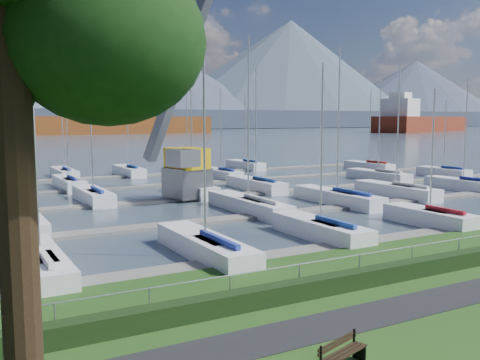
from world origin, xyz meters
TOP-DOWN VIEW (x-y plane):
  - path at (0.00, -3.00)m, footprint 160.00×2.00m
  - hedge at (0.00, -0.40)m, footprint 80.00×0.70m
  - fence at (0.00, 0.00)m, footprint 80.00×0.04m
  - docks at (0.00, 26.00)m, footprint 90.00×41.60m
  - bench_left at (-6.51, -5.58)m, footprint 1.84×0.93m
  - crane at (3.00, 27.39)m, footprint 6.81×13.17m
  - cargo_ship_mid at (36.99, 220.33)m, footprint 106.79×20.90m
  - cargo_ship_east at (199.49, 181.99)m, footprint 80.40×43.10m
  - sailboat_fleet at (-3.12, 29.67)m, footprint 75.74×50.03m

SIDE VIEW (x-z plane):
  - docks at x=0.00m, z-range -0.34..-0.09m
  - path at x=0.00m, z-range -0.01..0.03m
  - hedge at x=0.00m, z-range 0.00..0.70m
  - bench_left at x=-6.51m, z-range -0.01..0.84m
  - fence at x=0.00m, z-range 1.18..1.22m
  - cargo_ship_mid at x=36.99m, z-range -7.27..14.23m
  - cargo_ship_east at x=199.49m, z-range -6.98..14.52m
  - crane at x=3.00m, z-range -5.85..16.50m
  - sailboat_fleet at x=-3.12m, z-range -1.26..12.06m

